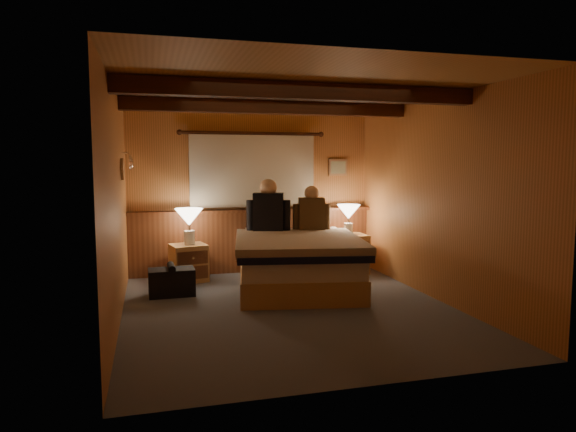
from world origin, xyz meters
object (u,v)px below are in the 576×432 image
object	(u,v)px
person_right	(312,212)
lamp_right	(349,214)
nightstand_right	(348,253)
duffel_bag	(172,281)
person_left	(268,209)
nightstand_left	(189,263)
lamp_left	(189,219)
bed	(297,261)

from	to	relation	value
person_right	lamp_right	bearing A→B (deg)	21.88
nightstand_right	lamp_right	size ratio (longest dim) A/B	1.27
person_right	duffel_bag	distance (m)	2.19
person_left	nightstand_left	bearing A→B (deg)	-169.40
nightstand_left	nightstand_right	world-z (taller)	nightstand_right
lamp_left	person_right	size ratio (longest dim) A/B	0.77
bed	nightstand_left	bearing A→B (deg)	159.38
person_right	duffel_bag	world-z (taller)	person_right
nightstand_right	lamp_left	size ratio (longest dim) A/B	1.14
nightstand_left	person_right	bearing A→B (deg)	-17.49
nightstand_right	person_left	bearing A→B (deg)	-175.98
nightstand_left	person_left	bearing A→B (deg)	-17.63
person_left	duffel_bag	xyz separation A→B (m)	(-1.36, -0.62, -0.81)
bed	person_right	xyz separation A→B (m)	(0.39, 0.62, 0.58)
bed	lamp_right	distance (m)	1.34
lamp_left	lamp_right	xyz separation A→B (m)	(2.31, -0.05, 0.02)
nightstand_left	lamp_right	distance (m)	2.41
nightstand_left	lamp_right	bearing A→B (deg)	-13.31
person_left	duffel_bag	world-z (taller)	person_left
nightstand_right	lamp_left	xyz separation A→B (m)	(-2.32, 0.04, 0.57)
lamp_left	duffel_bag	bearing A→B (deg)	-110.90
nightstand_left	lamp_left	world-z (taller)	lamp_left
lamp_left	person_left	size ratio (longest dim) A/B	0.66
lamp_right	person_left	bearing A→B (deg)	-177.40
lamp_right	duffel_bag	bearing A→B (deg)	-165.44
person_left	nightstand_right	bearing A→B (deg)	19.50
bed	person_right	bearing A→B (deg)	67.91
nightstand_left	duffel_bag	bearing A→B (deg)	-121.75
duffel_bag	person_right	bearing A→B (deg)	14.19
person_left	person_right	world-z (taller)	person_left
person_right	duffel_bag	bearing A→B (deg)	-152.78
lamp_right	duffel_bag	distance (m)	2.76
person_left	duffel_bag	bearing A→B (deg)	-139.46
lamp_left	person_left	world-z (taller)	person_left
person_right	duffel_bag	size ratio (longest dim) A/B	1.15
bed	lamp_right	size ratio (longest dim) A/B	5.01
person_left	person_right	bearing A→B (deg)	11.00
nightstand_right	duffel_bag	world-z (taller)	nightstand_right
lamp_left	lamp_right	bearing A→B (deg)	-1.29
nightstand_left	person_right	distance (m)	1.85
bed	person_left	bearing A→B (deg)	118.44
lamp_right	person_right	world-z (taller)	person_right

